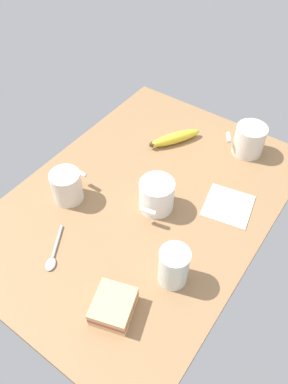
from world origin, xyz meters
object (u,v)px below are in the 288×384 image
(coffee_mug_black, at_px, (157,195))
(sandwich_main, at_px, (113,306))
(coffee_mug_milky, at_px, (67,186))
(coffee_mug_spare, at_px, (249,140))
(banana, at_px, (175,138))
(paper_napkin, at_px, (228,206))
(glass_of_milk, at_px, (173,268))
(spoon, at_px, (53,255))

(coffee_mug_black, relative_size, sandwich_main, 1.04)
(coffee_mug_black, relative_size, coffee_mug_milky, 1.15)
(coffee_mug_spare, bearing_deg, banana, -65.82)
(coffee_mug_spare, distance_m, sandwich_main, 0.63)
(coffee_mug_black, relative_size, banana, 0.73)
(coffee_mug_spare, relative_size, banana, 0.71)
(coffee_mug_spare, relative_size, paper_napkin, 0.94)
(glass_of_milk, bearing_deg, spoon, -66.38)
(glass_of_milk, relative_size, banana, 0.64)
(coffee_mug_milky, xyz_separation_m, glass_of_milk, (0.04, 0.36, -0.00))
(spoon, xyz_separation_m, paper_napkin, (-0.38, 0.27, -0.00))
(coffee_mug_black, relative_size, glass_of_milk, 1.14)
(coffee_mug_black, xyz_separation_m, paper_napkin, (-0.11, 0.16, -0.04))
(sandwich_main, height_order, glass_of_milk, glass_of_milk)
(coffee_mug_black, distance_m, banana, 0.27)
(coffee_mug_spare, xyz_separation_m, sandwich_main, (0.63, -0.01, -0.03))
(sandwich_main, distance_m, paper_napkin, 0.41)
(sandwich_main, xyz_separation_m, glass_of_milk, (-0.14, 0.06, 0.02))
(coffee_mug_milky, xyz_separation_m, banana, (-0.36, 0.11, -0.03))
(coffee_mug_spare, height_order, glass_of_milk, glass_of_milk)
(banana, xyz_separation_m, spoon, (0.52, -0.02, -0.01))
(sandwich_main, bearing_deg, paper_napkin, 170.58)
(sandwich_main, relative_size, banana, 0.70)
(coffee_mug_milky, distance_m, coffee_mug_spare, 0.55)
(coffee_mug_black, bearing_deg, sandwich_main, 16.96)
(coffee_mug_black, relative_size, spoon, 0.97)
(coffee_mug_black, xyz_separation_m, glass_of_milk, (0.16, 0.15, -0.00))
(coffee_mug_milky, height_order, sandwich_main, coffee_mug_milky)
(sandwich_main, bearing_deg, coffee_mug_spare, 178.83)
(glass_of_milk, relative_size, paper_napkin, 0.85)
(coffee_mug_milky, bearing_deg, paper_napkin, 121.26)
(coffee_mug_spare, relative_size, glass_of_milk, 1.11)
(sandwich_main, xyz_separation_m, banana, (-0.54, -0.19, -0.00))
(sandwich_main, height_order, banana, sandwich_main)
(paper_napkin, bearing_deg, coffee_mug_black, -54.85)
(sandwich_main, bearing_deg, glass_of_milk, 156.69)
(spoon, height_order, paper_napkin, spoon)
(coffee_mug_black, height_order, sandwich_main, coffee_mug_black)
(coffee_mug_milky, height_order, paper_napkin, coffee_mug_milky)
(sandwich_main, distance_m, banana, 0.58)
(glass_of_milk, relative_size, spoon, 0.86)
(coffee_mug_spare, bearing_deg, coffee_mug_black, -16.94)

